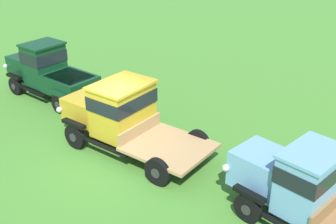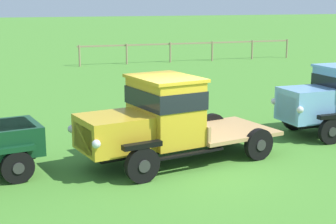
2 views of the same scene
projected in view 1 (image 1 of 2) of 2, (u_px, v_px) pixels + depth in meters
ground_plane at (116, 159)px, 13.37m from camera, size 240.00×240.00×0.00m
vintage_truck_foreground_near at (48, 71)px, 17.43m from camera, size 4.82×2.44×2.25m
vintage_truck_second_in_line at (119, 113)px, 13.70m from camera, size 5.66×3.09×2.25m
vintage_truck_midrow_center at (303, 186)px, 10.24m from camera, size 5.35×2.15×2.14m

